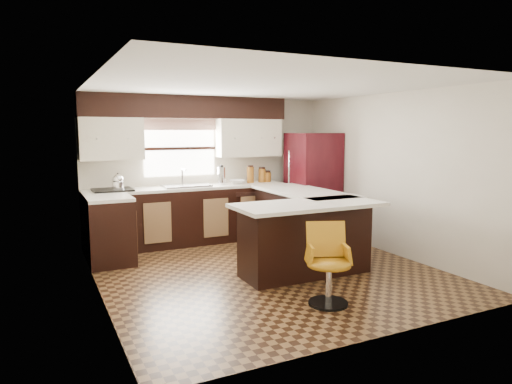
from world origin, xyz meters
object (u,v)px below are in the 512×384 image
refrigerator (313,185)px  bar_chair (329,265)px  peninsula_return (305,240)px  peninsula_long (300,223)px

refrigerator → bar_chair: bearing=-120.0°
bar_chair → peninsula_return: bearing=93.9°
peninsula_long → refrigerator: (0.79, 0.89, 0.45)m
refrigerator → peninsula_return: bearing=-125.3°
peninsula_return → bar_chair: peninsula_return is taller
peninsula_long → refrigerator: 1.28m
peninsula_long → bar_chair: (-0.86, -1.97, -0.02)m
bar_chair → peninsula_long: bearing=88.8°
refrigerator → bar_chair: size_ratio=2.08×
peninsula_return → refrigerator: 2.33m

